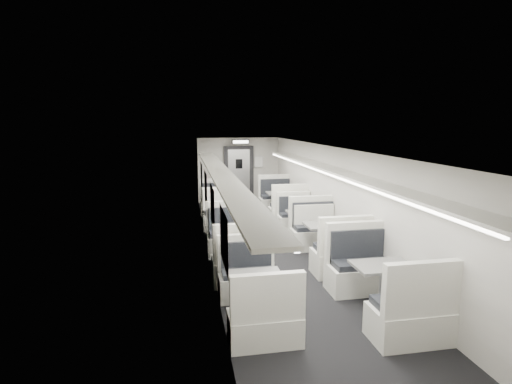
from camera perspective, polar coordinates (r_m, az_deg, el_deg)
name	(u,v)px	position (r m, az deg, el deg)	size (l,w,h in m)	color
room	(275,202)	(9.05, 2.75, -1.38)	(3.24, 12.24, 2.64)	black
booth_left_a	(218,207)	(12.37, -5.41, -2.18)	(1.04, 2.12, 1.13)	white
booth_left_b	(225,222)	(10.53, -4.50, -4.30)	(1.06, 2.16, 1.15)	white
booth_left_c	(236,248)	(8.34, -2.85, -8.04)	(1.11, 2.24, 1.20)	white
booth_left_d	(255,295)	(6.33, -0.13, -14.53)	(0.99, 2.01, 1.07)	white
booth_right_a	(282,204)	(12.61, 3.71, -1.79)	(1.12, 2.27, 1.22)	white
booth_right_b	(302,224)	(10.55, 6.63, -4.51)	(0.96, 1.95, 1.04)	white
booth_right_c	(327,241)	(8.89, 10.04, -6.98)	(1.13, 2.30, 1.23)	white
booth_right_d	(382,288)	(6.76, 17.58, -12.93)	(1.12, 2.28, 1.22)	white
passenger	(226,196)	(11.94, -4.31, -0.56)	(0.58, 0.38, 1.59)	black
window_a	(202,177)	(12.16, -7.78, 2.21)	(0.02, 1.18, 0.84)	black
window_b	(206,188)	(9.99, -7.17, 0.52)	(0.02, 1.18, 0.84)	black
window_c	(212,207)	(7.83, -6.24, -2.11)	(0.02, 1.18, 0.84)	black
window_d	(224,239)	(5.70, -4.58, -6.71)	(0.02, 1.18, 0.84)	black
luggage_rack_left	(221,173)	(8.44, -5.01, 2.70)	(0.46, 10.40, 0.09)	white
luggage_rack_right	(333,171)	(9.02, 10.95, 3.02)	(0.46, 10.40, 0.09)	white
vestibule_door	(239,175)	(14.84, -2.46, 2.49)	(1.10, 0.13, 2.10)	black
exit_sign	(241,142)	(14.24, -2.23, 7.19)	(0.62, 0.12, 0.16)	black
wall_notice	(259,162)	(14.89, 0.40, 4.31)	(0.32, 0.02, 0.40)	silver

